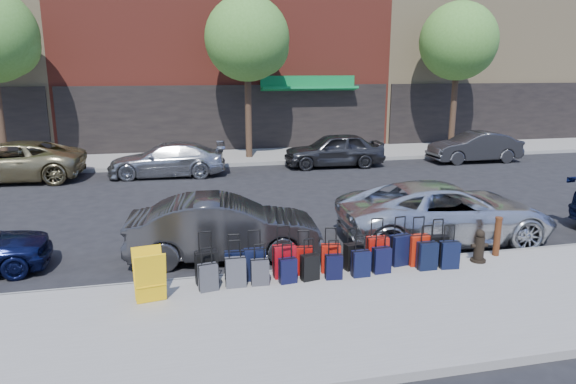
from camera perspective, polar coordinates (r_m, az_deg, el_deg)
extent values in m
plane|color=black|center=(15.17, -0.78, -2.59)|extent=(120.00, 120.00, 0.00)
cube|color=gray|center=(9.30, 7.88, -13.07)|extent=(60.00, 4.00, 0.15)
cube|color=gray|center=(24.79, -5.65, 3.89)|extent=(60.00, 4.00, 0.15)
cube|color=gray|center=(11.04, 4.16, -8.55)|extent=(60.00, 0.08, 0.15)
cube|color=gray|center=(22.81, -5.00, 3.06)|extent=(60.00, 0.08, 0.15)
cube|color=black|center=(26.49, -6.28, 8.05)|extent=(16.66, 0.15, 3.40)
cube|color=#0C6C33|center=(26.81, 2.42, 11.40)|extent=(5.00, 0.91, 0.27)
cube|color=#0C6C33|center=(27.09, 2.25, 12.16)|extent=(5.00, 0.10, 0.60)
cube|color=black|center=(32.48, 23.31, 8.05)|extent=(14.70, 0.15, 3.40)
sphere|color=#427B29|center=(24.60, -28.79, 14.11)|extent=(2.58, 2.58, 2.58)
cylinder|color=black|center=(24.07, -4.44, 9.57)|extent=(0.30, 0.30, 4.80)
sphere|color=#427B29|center=(24.04, -4.57, 16.64)|extent=(3.80, 3.80, 3.80)
sphere|color=#427B29|center=(24.12, -3.09, 15.75)|extent=(2.58, 2.58, 2.58)
cylinder|color=black|center=(27.64, 17.95, 9.48)|extent=(0.30, 0.30, 4.80)
sphere|color=#427B29|center=(27.62, 18.41, 15.62)|extent=(3.80, 3.80, 3.80)
sphere|color=#427B29|center=(27.91, 19.44, 14.73)|extent=(2.58, 2.58, 2.58)
cube|color=black|center=(10.18, -9.04, -8.26)|extent=(0.45, 0.27, 0.64)
cylinder|color=black|center=(9.94, -9.19, -4.53)|extent=(0.24, 0.05, 0.03)
cube|color=black|center=(10.27, -5.96, -8.14)|extent=(0.40, 0.24, 0.58)
cylinder|color=black|center=(10.06, -6.05, -4.84)|extent=(0.22, 0.05, 0.03)
cube|color=black|center=(10.24, -3.69, -8.02)|extent=(0.43, 0.25, 0.62)
cylinder|color=black|center=(10.01, -3.75, -4.41)|extent=(0.23, 0.04, 0.03)
cube|color=maroon|center=(10.33, -0.41, -7.70)|extent=(0.45, 0.26, 0.66)
cylinder|color=black|center=(10.09, -0.42, -3.95)|extent=(0.25, 0.04, 0.03)
cube|color=maroon|center=(10.48, 1.73, -7.64)|extent=(0.41, 0.27, 0.57)
cylinder|color=black|center=(10.28, 1.76, -4.43)|extent=(0.21, 0.07, 0.03)
cube|color=#A3150A|center=(10.62, 4.76, -7.36)|extent=(0.42, 0.29, 0.58)
cylinder|color=black|center=(10.41, 4.83, -4.11)|extent=(0.22, 0.07, 0.03)
cube|color=black|center=(10.81, 7.26, -7.10)|extent=(0.40, 0.27, 0.56)
cylinder|color=black|center=(10.62, 7.35, -4.06)|extent=(0.21, 0.07, 0.03)
cube|color=#9D110A|center=(10.98, 9.88, -6.59)|extent=(0.45, 0.27, 0.65)
cylinder|color=black|center=(10.76, 10.03, -3.06)|extent=(0.25, 0.05, 0.03)
cube|color=black|center=(11.21, 12.40, -6.30)|extent=(0.47, 0.30, 0.65)
cylinder|color=black|center=(10.99, 12.59, -2.83)|extent=(0.25, 0.07, 0.03)
cube|color=#A21C0A|center=(11.29, 14.32, -6.27)|extent=(0.44, 0.24, 0.65)
cylinder|color=black|center=(11.07, 14.53, -2.83)|extent=(0.24, 0.03, 0.03)
cube|color=black|center=(11.58, 16.29, -6.05)|extent=(0.41, 0.25, 0.59)
cylinder|color=black|center=(11.39, 16.51, -3.03)|extent=(0.22, 0.05, 0.03)
cube|color=#39393E|center=(9.88, -8.87, -9.35)|extent=(0.38, 0.26, 0.51)
cylinder|color=black|center=(9.67, -8.99, -6.30)|extent=(0.20, 0.07, 0.03)
cube|color=#404146|center=(9.97, -5.84, -8.87)|extent=(0.39, 0.23, 0.57)
cylinder|color=black|center=(9.75, -5.93, -5.52)|extent=(0.22, 0.03, 0.03)
cube|color=#38383D|center=(10.02, -3.14, -8.89)|extent=(0.35, 0.21, 0.50)
cylinder|color=black|center=(9.83, -3.18, -5.95)|extent=(0.19, 0.04, 0.03)
cube|color=black|center=(10.09, -0.02, -8.73)|extent=(0.35, 0.23, 0.49)
cylinder|color=black|center=(9.90, -0.02, -5.87)|extent=(0.19, 0.05, 0.03)
cube|color=black|center=(10.23, 2.45, -8.35)|extent=(0.39, 0.27, 0.52)
cylinder|color=black|center=(10.03, 2.48, -5.36)|extent=(0.20, 0.07, 0.03)
cube|color=black|center=(10.31, 5.09, -8.29)|extent=(0.35, 0.22, 0.49)
cylinder|color=black|center=(10.13, 5.15, -5.48)|extent=(0.19, 0.05, 0.03)
cube|color=black|center=(10.49, 8.10, -7.89)|extent=(0.36, 0.21, 0.53)
cylinder|color=black|center=(10.29, 8.20, -4.92)|extent=(0.20, 0.04, 0.03)
cube|color=black|center=(10.73, 10.34, -7.46)|extent=(0.37, 0.23, 0.53)
cylinder|color=black|center=(10.54, 10.47, -4.51)|extent=(0.20, 0.04, 0.03)
cube|color=black|center=(11.10, 15.19, -6.86)|extent=(0.39, 0.23, 0.58)
cylinder|color=black|center=(10.90, 15.40, -3.74)|extent=(0.22, 0.03, 0.03)
cube|color=black|center=(11.30, 17.47, -6.68)|extent=(0.41, 0.26, 0.57)
cylinder|color=black|center=(11.10, 17.70, -3.66)|extent=(0.22, 0.05, 0.03)
cylinder|color=black|center=(11.95, 20.35, -7.11)|extent=(0.33, 0.33, 0.05)
cylinder|color=black|center=(11.86, 20.46, -5.84)|extent=(0.22, 0.22, 0.51)
sphere|color=black|center=(11.76, 20.59, -4.38)|extent=(0.20, 0.20, 0.20)
cylinder|color=black|center=(11.84, 20.49, -5.59)|extent=(0.37, 0.12, 0.09)
cylinder|color=#38190C|center=(12.34, 22.22, -4.64)|extent=(0.14, 0.14, 0.87)
cylinder|color=#38190C|center=(12.22, 22.41, -2.71)|extent=(0.16, 0.16, 0.04)
cube|color=yellow|center=(9.44, -14.99, -9.32)|extent=(0.56, 0.32, 0.95)
cube|color=yellow|center=(9.76, -15.27, -8.57)|extent=(0.56, 0.32, 0.95)
cube|color=yellow|center=(9.65, -15.08, -9.72)|extent=(0.58, 0.43, 0.02)
imported|color=#313033|center=(11.71, -7.05, -3.99)|extent=(4.44, 1.87, 1.43)
imported|color=silver|center=(13.38, 17.05, -2.14)|extent=(5.47, 2.80, 1.48)
imported|color=#93865A|center=(22.27, -28.61, 2.97)|extent=(5.59, 2.83, 1.51)
imported|color=#B3B6BA|center=(21.09, -13.28, 3.52)|extent=(4.74, 2.22, 1.34)
imported|color=#303032|center=(22.63, 5.12, 4.69)|extent=(4.44, 1.97, 1.49)
imported|color=#323234|center=(25.21, 20.01, 4.72)|extent=(4.23, 1.54, 1.38)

